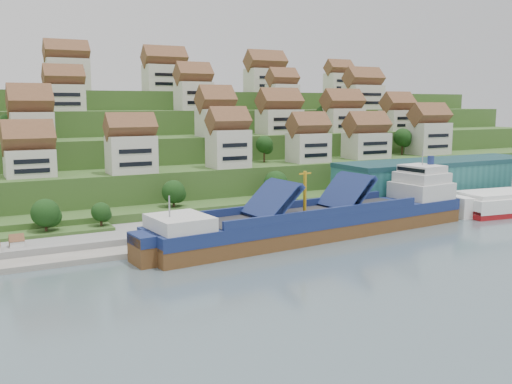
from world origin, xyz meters
TOP-DOWN VIEW (x-y plane):
  - ground at (0.00, 0.00)m, footprint 300.00×300.00m
  - quay at (20.00, 15.00)m, footprint 180.00×14.00m
  - hillside at (0.00, 103.55)m, footprint 260.00×128.00m
  - hillside_village at (5.78, 61.84)m, footprint 157.45×61.50m
  - hillside_trees at (-2.29, 46.22)m, footprint 138.30×61.94m
  - warehouse at (52.00, 17.00)m, footprint 60.00×15.00m
  - flagpole at (18.11, 10.00)m, footprint 1.28×0.16m
  - cargo_ship at (4.64, 1.01)m, footprint 74.70×17.98m

SIDE VIEW (x-z plane):
  - ground at x=0.00m, z-range 0.00..0.00m
  - quay at x=20.00m, z-range 0.00..2.20m
  - cargo_ship at x=4.64m, z-range -5.03..11.33m
  - flagpole at x=18.11m, z-range 2.88..10.88m
  - warehouse at x=52.00m, z-range 2.20..12.20m
  - hillside at x=0.00m, z-range -4.84..26.16m
  - hillside_trees at x=-2.29m, z-range 1.58..33.31m
  - hillside_village at x=5.78m, z-range 10.18..39.67m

